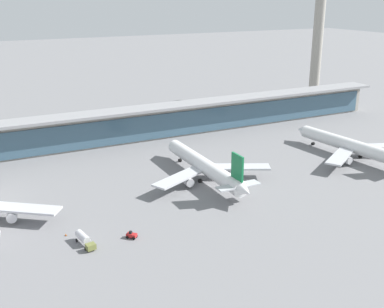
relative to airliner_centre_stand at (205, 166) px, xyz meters
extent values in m
plane|color=slate|center=(-1.02, -4.60, -5.05)|extent=(1200.00, 1200.00, 0.00)
cube|color=#B7BABF|center=(-63.62, -4.50, -0.92)|extent=(22.01, 18.51, 0.65)
cylinder|color=silver|center=(-66.44, -4.52, -2.76)|extent=(3.62, 4.35, 2.95)
cylinder|color=white|center=(0.01, 1.23, 0.02)|extent=(5.95, 50.79, 5.35)
cone|color=white|center=(0.34, 28.73, 0.02)|extent=(5.30, 4.88, 5.24)
cone|color=white|center=(-0.31, -26.00, 0.55)|extent=(4.88, 5.94, 4.81)
cube|color=black|center=(0.31, 25.67, 0.96)|extent=(4.04, 2.26, 0.65)
cube|color=#B7BABF|center=(-11.57, -3.29, -0.92)|extent=(23.37, 15.20, 0.65)
cube|color=#B7BABF|center=(11.49, -3.56, -0.92)|extent=(23.25, 15.63, 0.65)
cylinder|color=silver|center=(-8.81, -3.86, -2.76)|extent=(3.00, 3.91, 2.95)
cylinder|color=silver|center=(8.71, -4.07, -2.76)|extent=(3.00, 3.91, 2.95)
cube|color=#14703D|center=(-0.25, -21.36, 6.84)|extent=(0.72, 6.46, 8.30)
cube|color=#B7BABF|center=(-0.27, -22.29, 0.82)|extent=(14.80, 4.23, 0.46)
cylinder|color=black|center=(-2.97, -1.50, -4.41)|extent=(1.12, 1.30, 1.29)
cylinder|color=black|center=(2.93, -1.57, -4.41)|extent=(1.12, 1.30, 1.29)
cylinder|color=black|center=(0.26, 21.52, -4.41)|extent=(1.12, 1.30, 1.29)
cylinder|color=white|center=(64.44, -5.48, 0.02)|extent=(10.48, 51.01, 5.35)
cone|color=white|center=(61.65, 21.88, 0.02)|extent=(5.70, 5.32, 5.24)
cube|color=black|center=(61.96, 18.84, 0.96)|extent=(4.22, 2.61, 0.65)
cube|color=#B7BABF|center=(53.45, -11.28, -0.92)|extent=(22.70, 17.18, 0.65)
cube|color=#B7BABF|center=(76.39, -8.94, -0.92)|extent=(23.68, 13.49, 0.65)
cylinder|color=silver|center=(56.26, -11.54, -2.76)|extent=(3.33, 4.15, 2.95)
cylinder|color=silver|center=(73.69, -9.76, -2.76)|extent=(3.33, 4.15, 2.95)
cylinder|color=black|center=(61.79, -8.53, -4.41)|extent=(1.23, 1.40, 1.29)
cylinder|color=black|center=(67.66, -7.93, -4.41)|extent=(1.23, 1.40, 1.29)
cylinder|color=black|center=(62.38, 14.71, -4.41)|extent=(1.23, 1.40, 1.29)
cube|color=olive|center=(-50.46, -30.32, -3.85)|extent=(2.69, 2.36, 1.50)
cylinder|color=silver|center=(-51.23, -25.58, -3.15)|extent=(2.97, 5.86, 2.10)
cylinder|color=black|center=(-49.52, -29.21, -4.60)|extent=(0.42, 0.93, 0.90)
cylinder|color=black|center=(-51.70, -29.56, -4.60)|extent=(0.42, 0.93, 0.90)
cylinder|color=black|center=(-50.43, -23.58, -4.60)|extent=(0.42, 0.93, 0.90)
cylinder|color=black|center=(-52.61, -23.93, -4.60)|extent=(0.42, 0.93, 0.90)
cube|color=gray|center=(73.45, -0.90, -4.15)|extent=(3.18, 2.61, 0.90)
cube|color=black|center=(73.71, -1.03, -3.35)|extent=(0.94, 0.94, 0.70)
cylinder|color=black|center=(72.25, -1.08, -4.60)|extent=(0.93, 0.66, 0.90)
cylinder|color=black|center=(72.90, 0.19, -4.60)|extent=(0.93, 0.66, 0.90)
cylinder|color=black|center=(73.99, -1.98, -4.60)|extent=(0.93, 0.66, 0.90)
cylinder|color=black|center=(74.64, -0.71, -4.60)|extent=(0.93, 0.66, 0.90)
cube|color=#B21E1E|center=(-38.64, -28.80, -4.15)|extent=(3.00, 3.08, 0.90)
cube|color=black|center=(-38.84, -28.58, -3.35)|extent=(0.99, 0.99, 0.70)
cylinder|color=black|center=(-37.45, -29.04, -4.60)|extent=(0.81, 0.85, 0.90)
cylinder|color=black|center=(-38.50, -30.00, -4.60)|extent=(0.81, 0.85, 0.90)
cylinder|color=black|center=(-38.77, -27.59, -4.60)|extent=(0.81, 0.85, 0.90)
cylinder|color=black|center=(-39.82, -28.56, -4.60)|extent=(0.81, 0.85, 0.90)
cube|color=#9E998E|center=(-1.02, 57.42, 1.95)|extent=(258.80, 8.00, 14.00)
cube|color=#3D5B70|center=(-1.02, 53.12, 1.25)|extent=(253.63, 0.50, 11.20)
cube|color=gray|center=(-1.02, 55.42, 9.55)|extent=(263.98, 12.80, 1.20)
cylinder|color=#9E998E|center=(129.88, 93.37, 27.49)|extent=(6.40, 6.40, 65.09)
cone|color=orange|center=(-54.42, -19.23, -4.70)|extent=(0.44, 0.44, 0.70)
cube|color=black|center=(-54.42, -19.23, -5.03)|extent=(0.62, 0.62, 0.04)
camera|label=1|loc=(-76.90, -139.82, 58.45)|focal=44.58mm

